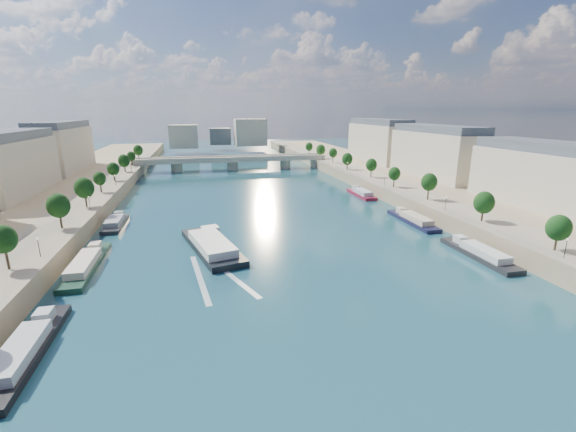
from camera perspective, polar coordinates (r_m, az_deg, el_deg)
ground at (r=120.74m, az=-3.27°, el=-1.15°), size 700.00×700.00×0.00m
quay_left at (r=129.65m, az=-36.47°, el=-1.92°), size 44.00×520.00×5.00m
quay_right at (r=149.62m, az=25.02°, el=1.65°), size 44.00×520.00×5.00m
pave_left at (r=123.68m, az=-30.31°, el=-0.46°), size 14.00×520.00×0.10m
pave_right at (r=140.40m, az=20.29°, el=2.39°), size 14.00×520.00×0.10m
trees_left at (r=123.78m, az=-29.50°, el=2.26°), size 4.80×268.80×8.26m
trees_right at (r=146.64m, az=17.72°, el=5.31°), size 4.80×268.80×8.26m
lamps_left at (r=112.45m, az=-29.73°, el=-0.35°), size 0.36×200.36×4.28m
lamps_right at (r=141.63m, az=17.77°, el=3.86°), size 0.36×200.36×4.28m
buildings_right at (r=164.67m, az=26.65°, el=7.56°), size 16.00×226.00×23.20m
skyline at (r=334.96m, az=-9.36°, el=11.87°), size 79.00×42.00×22.00m
bridge at (r=232.05m, az=-8.23°, el=8.03°), size 112.00×12.00×8.15m
tour_barge at (r=99.75m, az=-11.23°, el=-4.33°), size 15.82×31.81×4.15m
wake at (r=84.83m, az=-10.75°, el=-8.79°), size 13.74×25.96×0.04m
moored_barges_left at (r=69.54m, az=-34.60°, el=-16.47°), size 5.00×151.70×3.60m
moored_barges_right at (r=102.12m, az=27.60°, el=-5.61°), size 5.00×163.65×3.60m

